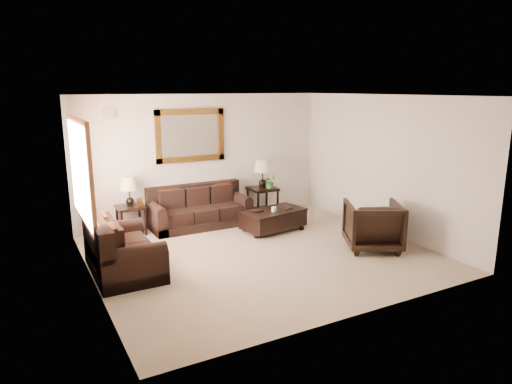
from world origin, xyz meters
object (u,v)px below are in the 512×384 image
end_table_left (130,197)px  coffee_table (273,218)px  loveseat (120,252)px  end_table_right (263,179)px  sofa (199,211)px  armchair (373,223)px

end_table_left → coffee_table: size_ratio=0.83×
end_table_left → coffee_table: (2.56, -1.16, -0.48)m
loveseat → end_table_right: end_table_right is taller
sofa → loveseat: loveseat is taller
coffee_table → armchair: 2.04m
end_table_right → coffee_table: end_table_right is taller
end_table_right → armchair: (0.64, -2.88, -0.36)m
sofa → armchair: (2.20, -2.80, 0.17)m
sofa → loveseat: 2.67m
sofa → coffee_table: bearing=-41.9°
sofa → end_table_right: size_ratio=1.61×
end_table_left → end_table_right: 2.95m
end_table_right → end_table_left: bearing=179.4°
loveseat → coffee_table: bearing=-77.5°
end_table_left → end_table_right: (2.95, -0.03, 0.09)m
armchair → sofa: bearing=-23.4°
end_table_right → armchair: 2.97m
sofa → coffee_table: sofa is taller
sofa → end_table_right: 1.65m
sofa → armchair: armchair is taller
loveseat → end_table_right: (3.57, 1.84, 0.50)m
end_table_right → loveseat: bearing=-152.7°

